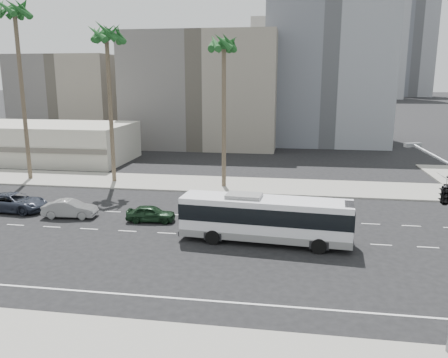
% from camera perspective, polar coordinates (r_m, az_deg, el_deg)
% --- Properties ---
extents(ground, '(700.00, 700.00, 0.00)m').
position_cam_1_polar(ground, '(32.09, 3.16, -7.45)').
color(ground, black).
rests_on(ground, ground).
extents(sidewalk_north, '(120.00, 7.00, 0.15)m').
position_cam_1_polar(sidewalk_north, '(46.88, 5.10, -0.87)').
color(sidewalk_north, gray).
rests_on(sidewalk_north, ground).
extents(commercial_low, '(22.00, 12.16, 5.00)m').
position_cam_1_polar(commercial_low, '(65.50, -21.41, 4.34)').
color(commercial_low, '#B8B4A4').
rests_on(commercial_low, ground).
extents(midrise_beige_west, '(24.00, 18.00, 18.00)m').
position_cam_1_polar(midrise_beige_west, '(76.48, -2.37, 11.18)').
color(midrise_beige_west, slate).
rests_on(midrise_beige_west, ground).
extents(midrise_gray_center, '(20.00, 20.00, 26.00)m').
position_cam_1_polar(midrise_gray_center, '(82.16, 12.84, 13.78)').
color(midrise_gray_center, slate).
rests_on(midrise_gray_center, ground).
extents(midrise_beige_far, '(18.00, 16.00, 15.00)m').
position_cam_1_polar(midrise_beige_far, '(89.92, -18.43, 9.82)').
color(midrise_beige_far, slate).
rests_on(midrise_beige_far, ground).
extents(civic_tower, '(42.00, 42.00, 129.00)m').
position_cam_1_polar(civic_tower, '(281.40, 8.31, 18.26)').
color(civic_tower, beige).
rests_on(civic_tower, ground).
extents(highrise_right, '(26.00, 26.00, 70.00)m').
position_cam_1_polar(highrise_right, '(264.45, 18.93, 17.27)').
color(highrise_right, slate).
rests_on(highrise_right, ground).
extents(highrise_far, '(22.00, 22.00, 60.00)m').
position_cam_1_polar(highrise_far, '(298.24, 22.77, 15.42)').
color(highrise_far, slate).
rests_on(highrise_far, ground).
extents(city_bus, '(11.76, 3.50, 3.33)m').
position_cam_1_polar(city_bus, '(30.81, 5.25, -4.91)').
color(city_bus, white).
rests_on(city_bus, ground).
extents(car_a, '(1.86, 3.93, 1.30)m').
position_cam_1_polar(car_a, '(35.81, -9.26, -4.33)').
color(car_a, black).
rests_on(car_a, ground).
extents(car_b, '(1.85, 4.40, 1.41)m').
position_cam_1_polar(car_b, '(38.48, -18.93, -3.58)').
color(car_b, gray).
rests_on(car_b, ground).
extents(car_c, '(2.78, 5.68, 1.55)m').
position_cam_1_polar(car_c, '(41.96, -25.08, -2.68)').
color(car_c, '#262C39').
rests_on(car_c, ground).
extents(palm_near, '(4.56, 4.56, 15.37)m').
position_cam_1_polar(palm_near, '(45.18, -0.02, 16.37)').
color(palm_near, brown).
rests_on(palm_near, ground).
extents(palm_mid, '(5.35, 5.35, 16.52)m').
position_cam_1_polar(palm_mid, '(49.01, -14.66, 16.79)').
color(palm_mid, brown).
rests_on(palm_mid, ground).
extents(palm_far, '(5.56, 5.56, 19.10)m').
position_cam_1_polar(palm_far, '(53.55, -25.00, 18.35)').
color(palm_far, brown).
rests_on(palm_far, ground).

